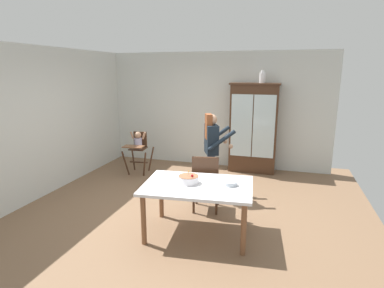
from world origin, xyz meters
name	(u,v)px	position (x,y,z in m)	size (l,w,h in m)	color
ground_plane	(181,208)	(0.00, 0.00, 0.00)	(6.24, 6.24, 0.00)	brown
wall_back	(216,110)	(0.00, 2.63, 1.35)	(5.32, 0.06, 2.70)	silver
wall_left	(45,122)	(-2.63, 0.00, 1.35)	(0.06, 5.32, 2.70)	silver
china_cabinet	(253,128)	(0.93, 2.37, 1.01)	(1.09, 0.48, 2.01)	#422819
ceramic_vase	(262,77)	(1.07, 2.37, 2.13)	(0.13, 0.13, 0.27)	white
high_chair_with_toddler	(138,145)	(-1.51, 1.48, 0.65)	(0.62, 0.72, 0.95)	#422819
adult_person	(212,145)	(0.37, 0.63, 0.97)	(0.64, 0.63, 1.53)	#3D4C6B
dining_table	(198,190)	(0.50, -0.74, 0.65)	(1.57, 1.14, 0.74)	silver
birthday_cake	(189,179)	(0.36, -0.72, 0.79)	(0.28, 0.28, 0.19)	white
serving_bowl	(231,183)	(0.94, -0.65, 0.77)	(0.18, 0.18, 0.06)	#B2BCC6
dining_chair_far_side	(206,180)	(0.43, -0.03, 0.56)	(0.50, 0.50, 0.96)	#422819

